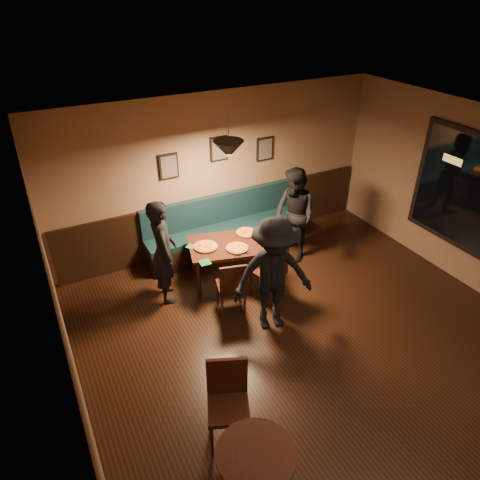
{
  "coord_description": "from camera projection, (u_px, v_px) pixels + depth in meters",
  "views": [
    {
      "loc": [
        -2.96,
        -2.97,
        4.34
      ],
      "look_at": [
        -0.37,
        1.99,
        0.95
      ],
      "focal_mm": 32.74,
      "sensor_mm": 36.0,
      "label": 1
    }
  ],
  "objects": [
    {
      "name": "floor",
      "position": [
        336.0,
        366.0,
        5.67
      ],
      "size": [
        7.0,
        7.0,
        0.0
      ],
      "primitive_type": "plane",
      "color": "black",
      "rests_on": "ground"
    },
    {
      "name": "ceiling",
      "position": [
        369.0,
        162.0,
        4.22
      ],
      "size": [
        7.0,
        7.0,
        0.0
      ],
      "primitive_type": "plane",
      "rotation": [
        3.14,
        0.0,
        0.0
      ],
      "color": "silver",
      "rests_on": "ground"
    },
    {
      "name": "wall_back",
      "position": [
        219.0,
        173.0,
        7.6
      ],
      "size": [
        6.0,
        0.0,
        6.0
      ],
      "primitive_type": "plane",
      "rotation": [
        1.57,
        0.0,
        0.0
      ],
      "color": "#8C704F",
      "rests_on": "ground"
    },
    {
      "name": "wall_left",
      "position": [
        76.0,
        375.0,
        3.76
      ],
      "size": [
        0.0,
        7.0,
        7.0
      ],
      "primitive_type": "plane",
      "rotation": [
        1.57,
        0.0,
        1.57
      ],
      "color": "#8C704F",
      "rests_on": "ground"
    },
    {
      "name": "wainscot",
      "position": [
        221.0,
        219.0,
        8.04
      ],
      "size": [
        5.88,
        0.06,
        1.0
      ],
      "primitive_type": "cube",
      "color": "black",
      "rests_on": "ground"
    },
    {
      "name": "booth_bench",
      "position": [
        227.0,
        226.0,
        7.84
      ],
      "size": [
        3.0,
        0.6,
        1.0
      ],
      "primitive_type": null,
      "color": "#0F232D",
      "rests_on": "ground"
    },
    {
      "name": "picture_left",
      "position": [
        169.0,
        166.0,
        7.07
      ],
      "size": [
        0.32,
        0.04,
        0.42
      ],
      "primitive_type": "cube",
      "color": "black",
      "rests_on": "wall_back"
    },
    {
      "name": "picture_center",
      "position": [
        219.0,
        149.0,
        7.35
      ],
      "size": [
        0.32,
        0.04,
        0.42
      ],
      "primitive_type": "cube",
      "color": "black",
      "rests_on": "wall_back"
    },
    {
      "name": "picture_right",
      "position": [
        265.0,
        149.0,
        7.78
      ],
      "size": [
        0.32,
        0.04,
        0.42
      ],
      "primitive_type": "cube",
      "color": "black",
      "rests_on": "wall_back"
    },
    {
      "name": "pendant_lamp",
      "position": [
        228.0,
        149.0,
        6.14
      ],
      "size": [
        0.44,
        0.44,
        0.25
      ],
      "primitive_type": "cone",
      "rotation": [
        3.14,
        0.0,
        0.0
      ],
      "color": "black",
      "rests_on": "ceiling"
    },
    {
      "name": "dining_table",
      "position": [
        230.0,
        262.0,
        7.12
      ],
      "size": [
        1.46,
        1.14,
        0.69
      ],
      "primitive_type": "cube",
      "rotation": [
        0.0,
        0.0,
        -0.26
      ],
      "color": "black",
      "rests_on": "floor"
    },
    {
      "name": "chair_near_left",
      "position": [
        231.0,
        285.0,
        6.42
      ],
      "size": [
        0.48,
        0.48,
        0.9
      ],
      "primitive_type": null,
      "rotation": [
        0.0,
        0.0,
        -0.25
      ],
      "color": "black",
      "rests_on": "floor"
    },
    {
      "name": "chair_near_right",
      "position": [
        268.0,
        270.0,
        6.68
      ],
      "size": [
        0.52,
        0.52,
        0.98
      ],
      "primitive_type": null,
      "rotation": [
        0.0,
        0.0,
        0.24
      ],
      "color": "black",
      "rests_on": "floor"
    },
    {
      "name": "diner_left",
      "position": [
        163.0,
        252.0,
        6.48
      ],
      "size": [
        0.5,
        0.67,
        1.67
      ],
      "primitive_type": "imported",
      "rotation": [
        0.0,
        0.0,
        1.39
      ],
      "color": "black",
      "rests_on": "floor"
    },
    {
      "name": "diner_right",
      "position": [
        294.0,
        216.0,
        7.46
      ],
      "size": [
        0.7,
        0.86,
        1.67
      ],
      "primitive_type": "imported",
      "rotation": [
        0.0,
        0.0,
        -1.49
      ],
      "color": "black",
      "rests_on": "floor"
    },
    {
      "name": "diner_front",
      "position": [
        273.0,
        275.0,
        5.92
      ],
      "size": [
        1.23,
        0.88,
        1.72
      ],
      "primitive_type": "imported",
      "rotation": [
        0.0,
        0.0,
        -0.24
      ],
      "color": "black",
      "rests_on": "floor"
    },
    {
      "name": "pizza_a",
      "position": [
        206.0,
        247.0,
        6.83
      ],
      "size": [
        0.41,
        0.41,
        0.04
      ],
      "primitive_type": "cylinder",
      "rotation": [
        0.0,
        0.0,
        0.12
      ],
      "color": "#C16624",
      "rests_on": "dining_table"
    },
    {
      "name": "pizza_b",
      "position": [
        237.0,
        248.0,
        6.8
      ],
      "size": [
        0.44,
        0.44,
        0.04
      ],
      "primitive_type": "cylinder",
      "rotation": [
        0.0,
        0.0,
        0.32
      ],
      "color": "orange",
      "rests_on": "dining_table"
    },
    {
      "name": "pizza_c",
      "position": [
        246.0,
        232.0,
        7.21
      ],
      "size": [
        0.38,
        0.38,
        0.04
      ],
      "primitive_type": "cylinder",
      "rotation": [
        0.0,
        0.0,
        0.15
      ],
      "color": "#C37924",
      "rests_on": "dining_table"
    },
    {
      "name": "soda_glass",
      "position": [
        273.0,
        240.0,
        6.93
      ],
      "size": [
        0.06,
        0.06,
        0.13
      ],
      "primitive_type": "cylinder",
      "rotation": [
        0.0,
        0.0,
        -0.03
      ],
      "color": "black",
      "rests_on": "dining_table"
    },
    {
      "name": "tabasco_bottle",
      "position": [
        259.0,
        234.0,
        7.1
      ],
      "size": [
        0.03,
        0.03,
        0.12
      ],
      "primitive_type": "cylinder",
      "rotation": [
        0.0,
        0.0,
        -0.05
      ],
      "color": "#A82805",
      "rests_on": "dining_table"
    },
    {
      "name": "napkin_a",
      "position": [
        191.0,
        246.0,
        6.87
      ],
      "size": [
        0.19,
        0.19,
        0.01
      ],
      "primitive_type": "cube",
      "rotation": [
        0.0,
        0.0,
        0.64
      ],
      "color": "#207A2C",
      "rests_on": "dining_table"
    },
    {
      "name": "napkin_b",
      "position": [
        205.0,
        262.0,
        6.49
      ],
      "size": [
        0.17,
        0.17,
        0.01
      ],
      "primitive_type": "cube",
      "rotation": [
        0.0,
        0.0,
        -0.05
      ],
      "color": "#1D6F27",
      "rests_on": "dining_table"
    },
    {
      "name": "cutlery_set",
      "position": [
        240.0,
        255.0,
        6.66
      ],
      "size": [
        0.18,
        0.06,
        0.0
      ],
      "primitive_type": "cube",
      "rotation": [
        0.0,
        0.0,
        1.35
      ],
      "color": "silver",
      "rests_on": "dining_table"
    },
    {
      "name": "cafe_table",
      "position": [
        255.0,
        478.0,
        4.02
      ],
      "size": [
        0.74,
        0.74,
        0.76
      ],
      "primitive_type": "cylinder",
      "rotation": [
        0.0,
        0.0,
        -0.02
      ],
      "color": "black",
      "rests_on": "floor"
    },
    {
      "name": "cafe_chair_far",
      "position": [
        228.0,
        407.0,
        4.55
      ],
      "size": [
        0.57,
        0.57,
        0.98
      ],
      "primitive_type": null,
      "rotation": [
        0.0,
        0.0,
        2.74
      ],
      "color": "black",
      "rests_on": "floor"
    }
  ]
}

